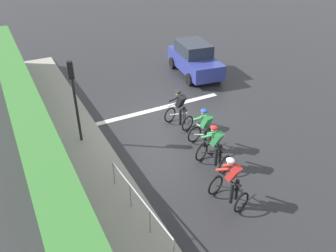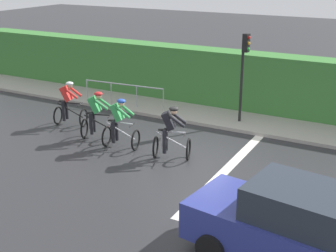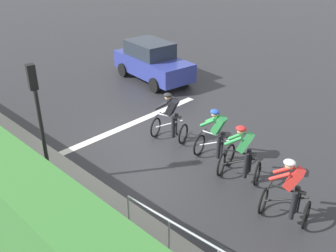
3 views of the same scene
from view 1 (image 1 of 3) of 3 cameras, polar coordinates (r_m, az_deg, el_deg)
name	(u,v)px [view 1 (image 1 of 3)]	position (r m, az deg, el deg)	size (l,w,h in m)	color
ground_plane	(165,122)	(14.84, -0.57, 0.72)	(80.00, 80.00, 0.00)	#28282B
sidewalk_kerb	(84,176)	(12.12, -13.88, -8.08)	(2.80, 24.38, 0.12)	#9E998E
stone_wall_low	(56,178)	(11.86, -18.24, -8.20)	(0.44, 24.38, 0.67)	gray
hedge_wall	(42,160)	(11.34, -20.41, -5.30)	(1.10, 24.38, 2.35)	#387533
road_marking_stop_line	(153,110)	(15.77, -2.57, 2.70)	(7.00, 0.30, 0.01)	silver
cyclist_lead	(230,183)	(10.54, 10.41, -9.36)	(0.92, 1.21, 1.66)	black
cyclist_second	(215,148)	(11.90, 7.81, -3.69)	(0.99, 1.24, 1.66)	black
cyclist_mid	(205,130)	(12.82, 6.15, -0.74)	(0.85, 1.18, 1.66)	black
cyclist_fourth	(179,110)	(14.12, 1.93, 2.71)	(0.97, 1.23, 1.66)	black
car_navy	(194,59)	(19.38, 4.43, 11.14)	(2.30, 4.29, 1.76)	navy
traffic_light_near_crossing	(74,91)	(12.90, -15.48, 5.69)	(0.24, 0.31, 3.34)	black
pedestrian_railing_kerbside	(140,202)	(9.83, -4.79, -12.50)	(0.30, 3.60, 1.03)	#999EA3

